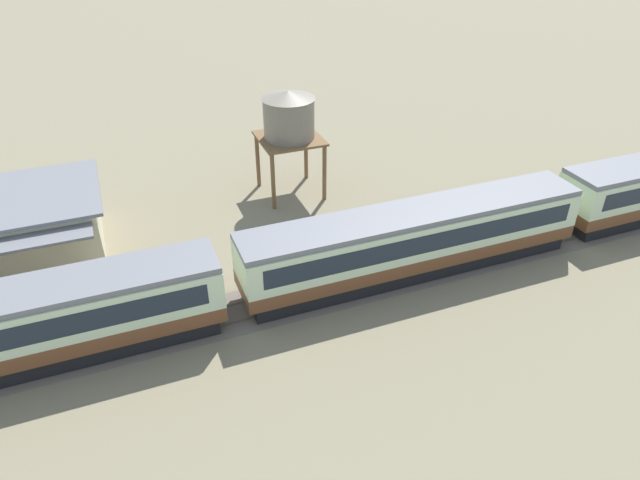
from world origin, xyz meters
name	(u,v)px	position (x,y,z in m)	size (l,w,h in m)	color
ground_plane	(480,256)	(0.00, 0.00, 0.00)	(600.00, 600.00, 0.00)	#7A7056
passenger_train	(234,278)	(-14.66, 0.22, 2.19)	(82.36, 3.11, 3.95)	brown
railway_track	(204,320)	(-16.43, 0.22, 0.01)	(119.10, 3.60, 0.04)	#665B51
water_tower	(289,117)	(-7.79, 11.78, 5.55)	(4.14, 4.14, 7.35)	brown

